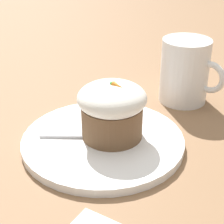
{
  "coord_description": "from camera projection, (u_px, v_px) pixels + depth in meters",
  "views": [
    {
      "loc": [
        0.28,
        -0.35,
        0.29
      ],
      "look_at": [
        0.01,
        0.01,
        0.05
      ],
      "focal_mm": 60.0,
      "sensor_mm": 36.0,
      "label": 1
    }
  ],
  "objects": [
    {
      "name": "spoon",
      "position": [
        95.0,
        135.0,
        0.53
      ],
      "size": [
        0.1,
        0.08,
        0.01
      ],
      "color": "silver",
      "rests_on": "dessert_plate"
    },
    {
      "name": "coffee_cup",
      "position": [
        185.0,
        71.0,
        0.63
      ],
      "size": [
        0.11,
        0.08,
        0.11
      ],
      "color": "white",
      "rests_on": "ground_plane"
    },
    {
      "name": "dessert_plate",
      "position": [
        103.0,
        141.0,
        0.53
      ],
      "size": [
        0.23,
        0.23,
        0.01
      ],
      "color": "white",
      "rests_on": "ground_plane"
    },
    {
      "name": "carrot_cake",
      "position": [
        112.0,
        109.0,
        0.51
      ],
      "size": [
        0.1,
        0.1,
        0.08
      ],
      "color": "brown",
      "rests_on": "dessert_plate"
    },
    {
      "name": "ground_plane",
      "position": [
        103.0,
        144.0,
        0.53
      ],
      "size": [
        4.0,
        4.0,
        0.0
      ],
      "primitive_type": "plane",
      "color": "#846042"
    }
  ]
}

